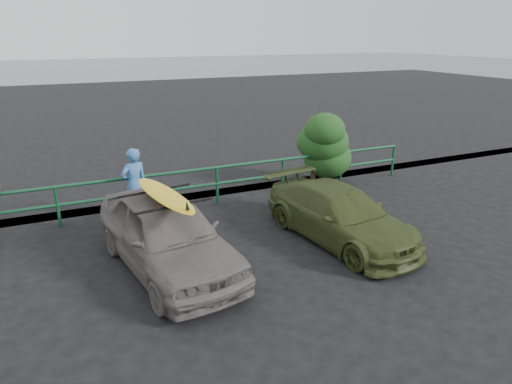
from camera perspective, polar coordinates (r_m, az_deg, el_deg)
ground at (r=8.05m, az=0.70°, el=-13.86°), size 80.00×80.00×0.00m
ocean at (r=66.31m, az=-22.52°, el=14.07°), size 200.00×200.00×0.00m
guardrail at (r=12.11m, az=-9.34°, el=0.31°), size 14.00×0.08×1.04m
shrub_right at (r=14.42m, az=9.57°, el=5.55°), size 3.20×2.40×2.10m
sedan at (r=9.00m, az=-11.04°, el=-5.21°), size 2.36×4.49×1.46m
olive_vehicle at (r=10.28m, az=10.45°, el=-2.82°), size 2.16×4.24×1.18m
man at (r=11.49m, az=-14.94°, el=0.91°), size 0.76×0.60×1.82m
roof_rack at (r=8.72m, az=-11.36°, el=-0.70°), size 1.62×1.25×0.05m
surfboard at (r=8.70m, az=-11.38°, el=-0.33°), size 0.88×2.48×0.07m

